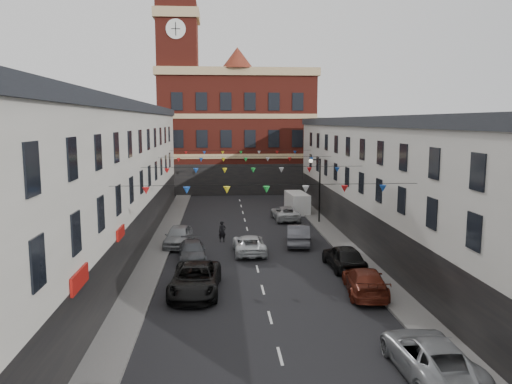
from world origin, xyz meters
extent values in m
plane|color=black|center=(0.00, 0.00, 0.00)|extent=(160.00, 160.00, 0.00)
cube|color=#605E5B|center=(-6.90, 2.00, 0.07)|extent=(1.80, 64.00, 0.15)
cube|color=#605E5B|center=(6.90, 2.00, 0.07)|extent=(1.80, 64.00, 0.15)
cube|color=beige|center=(-11.80, 1.00, 5.00)|extent=(8.00, 56.00, 10.00)
cube|color=black|center=(-11.80, 1.00, 10.35)|extent=(8.40, 56.00, 0.70)
cube|color=black|center=(-7.75, 1.00, 1.60)|extent=(0.12, 56.00, 3.20)
cube|color=beige|center=(11.80, 1.00, 4.50)|extent=(8.00, 56.00, 9.00)
cube|color=black|center=(11.80, 1.00, 9.35)|extent=(8.40, 56.00, 0.70)
cube|color=black|center=(7.75, 1.00, 1.60)|extent=(0.12, 56.00, 3.20)
cube|color=maroon|center=(0.00, 38.00, 7.50)|extent=(20.00, 12.00, 15.00)
cube|color=tan|center=(0.00, 38.00, 15.50)|extent=(20.60, 12.60, 1.00)
cone|color=maroon|center=(0.00, 33.00, 17.20)|extent=(4.00, 4.00, 2.60)
cube|color=maroon|center=(-7.50, 35.00, 12.00)|extent=(5.00, 5.00, 24.00)
cube|color=tan|center=(-7.50, 35.00, 22.50)|extent=(5.60, 5.60, 1.20)
cylinder|color=white|center=(-7.50, 32.45, 20.50)|extent=(2.40, 0.12, 2.40)
cube|color=#2C5025|center=(-4.00, 62.00, 5.00)|extent=(40.00, 14.00, 10.00)
cylinder|color=black|center=(6.80, 14.00, 3.00)|extent=(0.14, 0.14, 6.00)
cylinder|color=black|center=(6.40, 14.00, 5.90)|extent=(0.90, 0.10, 0.10)
sphere|color=beige|center=(5.95, 14.00, 5.80)|extent=(0.36, 0.36, 0.36)
imported|color=black|center=(-3.74, -4.30, 0.79)|extent=(2.91, 5.81, 1.58)
imported|color=#46494F|center=(-4.25, 2.32, 0.64)|extent=(2.14, 4.53, 1.28)
imported|color=#919498|center=(-5.50, 6.35, 0.78)|extent=(2.23, 4.72, 1.56)
imported|color=gray|center=(5.37, -13.86, 0.74)|extent=(2.55, 5.39, 1.49)
imported|color=maroon|center=(5.50, -5.10, 0.73)|extent=(2.64, 5.23, 1.46)
imported|color=black|center=(5.50, -0.45, 0.80)|extent=(2.19, 4.82, 1.60)
imported|color=#4D4E54|center=(3.60, 6.13, 0.79)|extent=(2.31, 4.98, 1.58)
imported|color=silver|center=(3.87, 15.77, 0.68)|extent=(2.51, 4.99, 1.36)
imported|color=silver|center=(-0.29, 3.90, 0.66)|extent=(2.31, 4.81, 1.32)
cube|color=white|center=(5.60, 19.60, 1.03)|extent=(2.10, 4.75, 2.05)
imported|color=black|center=(-2.20, 7.41, 0.82)|extent=(0.69, 0.56, 1.65)
camera|label=1|loc=(-2.35, -30.79, 9.37)|focal=35.00mm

